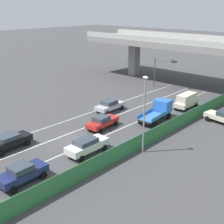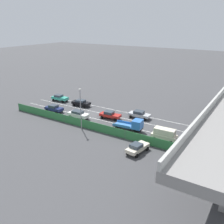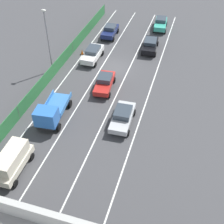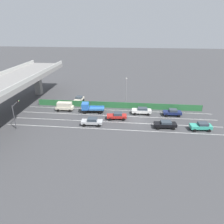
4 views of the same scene
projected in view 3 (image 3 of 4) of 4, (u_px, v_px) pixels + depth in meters
name	position (u px, v px, depth m)	size (l,w,h in m)	color
ground_plane	(116.00, 67.00, 37.61)	(300.00, 300.00, 0.00)	#424244
lane_line_left_edge	(147.00, 98.00, 32.73)	(0.14, 46.31, 0.01)	silver
lane_line_mid_left	(117.00, 93.00, 33.49)	(0.14, 46.31, 0.01)	silver
lane_line_mid_right	(89.00, 88.00, 34.25)	(0.14, 46.31, 0.01)	silver
lane_line_right_edge	(62.00, 83.00, 35.01)	(0.14, 46.31, 0.01)	silver
green_fence	(49.00, 75.00, 34.81)	(0.10, 42.41, 1.62)	#2D753D
car_sedan_silver	(123.00, 116.00, 29.12)	(2.19, 4.61, 1.62)	#B7BABC
car_sedan_black	(150.00, 44.00, 40.45)	(2.27, 4.71, 1.54)	black
car_van_cream	(12.00, 160.00, 24.41)	(2.05, 4.38, 2.18)	beige
car_sedan_navy	(110.00, 31.00, 43.67)	(2.10, 4.30, 1.64)	navy
car_sedan_red	(105.00, 82.00, 33.61)	(2.30, 4.62, 1.58)	red
car_hatchback_white	(93.00, 53.00, 38.46)	(1.99, 4.63, 1.64)	silver
car_taxi_teal	(161.00, 23.00, 45.59)	(2.25, 4.42, 1.66)	teal
flatbed_truck_blue	(50.00, 114.00, 28.88)	(2.78, 5.62, 2.41)	black
street_lamp	(47.00, 36.00, 33.94)	(0.60, 0.36, 7.86)	gray
traffic_cone	(82.00, 52.00, 39.92)	(0.47, 0.47, 0.73)	orange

